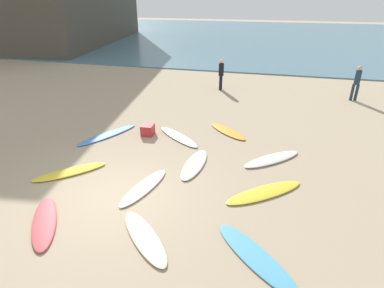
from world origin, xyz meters
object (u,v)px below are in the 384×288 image
(surfboard_10, at_px, (70,172))
(surfboard_5, at_px, (44,222))
(surfboard_3, at_px, (145,237))
(surfboard_2, at_px, (264,192))
(surfboard_0, at_px, (144,187))
(beachgoer_near, at_px, (357,82))
(surfboard_9, at_px, (255,257))
(surfboard_1, at_px, (108,135))
(surfboard_8, at_px, (178,137))
(beach_cooler, at_px, (148,130))
(beachgoer_mid, at_px, (221,73))
(surfboard_4, at_px, (194,164))
(surfboard_7, at_px, (228,131))
(surfboard_6, at_px, (272,159))

(surfboard_10, bearing_deg, surfboard_5, -24.55)
(surfboard_3, distance_m, surfboard_10, 3.85)
(surfboard_2, bearing_deg, surfboard_0, -119.03)
(surfboard_3, bearing_deg, beachgoer_near, -163.37)
(surfboard_9, distance_m, surfboard_10, 6.03)
(surfboard_2, bearing_deg, surfboard_1, -151.04)
(surfboard_2, xyz_separation_m, surfboard_8, (-3.30, 2.89, 0.01))
(surfboard_9, height_order, beach_cooler, beach_cooler)
(surfboard_3, height_order, beachgoer_mid, beachgoer_mid)
(surfboard_4, bearing_deg, surfboard_7, 81.23)
(surfboard_0, bearing_deg, surfboard_9, 164.20)
(surfboard_5, bearing_deg, surfboard_2, 173.17)
(surfboard_9, xyz_separation_m, beach_cooler, (-4.43, 5.25, 0.17))
(surfboard_1, height_order, surfboard_8, surfboard_8)
(beachgoer_near, distance_m, beach_cooler, 10.72)
(surfboard_2, height_order, surfboard_8, surfboard_8)
(surfboard_3, bearing_deg, surfboard_4, -139.46)
(surfboard_1, relative_size, beach_cooler, 5.26)
(surfboard_0, height_order, surfboard_5, surfboard_5)
(surfboard_1, relative_size, surfboard_10, 1.21)
(surfboard_0, relative_size, beachgoer_mid, 1.23)
(surfboard_2, relative_size, beach_cooler, 4.90)
(surfboard_4, distance_m, beachgoer_near, 10.43)
(surfboard_5, bearing_deg, surfboard_10, -104.36)
(surfboard_1, relative_size, surfboard_9, 1.12)
(surfboard_5, xyz_separation_m, beachgoer_mid, (2.19, 12.15, 0.89))
(surfboard_2, bearing_deg, surfboard_5, -102.34)
(surfboard_7, relative_size, beach_cooler, 3.99)
(surfboard_5, distance_m, beachgoer_mid, 12.38)
(surfboard_9, relative_size, beachgoer_near, 1.33)
(beach_cooler, bearing_deg, surfboard_10, -111.18)
(beach_cooler, bearing_deg, surfboard_3, -69.29)
(surfboard_4, height_order, beach_cooler, beach_cooler)
(surfboard_2, bearing_deg, surfboard_6, 136.22)
(surfboard_6, xyz_separation_m, surfboard_8, (-3.47, 0.93, -0.00))
(surfboard_8, bearing_deg, surfboard_10, 1.80)
(surfboard_0, relative_size, surfboard_1, 0.80)
(surfboard_8, bearing_deg, surfboard_2, 87.67)
(surfboard_7, bearing_deg, surfboard_1, -29.68)
(surfboard_4, relative_size, surfboard_5, 0.98)
(surfboard_10, distance_m, beachgoer_mid, 10.45)
(beach_cooler, bearing_deg, surfboard_9, -49.84)
(surfboard_4, xyz_separation_m, beach_cooler, (-2.30, 1.86, 0.16))
(surfboard_6, bearing_deg, surfboard_2, 132.68)
(surfboard_5, relative_size, beach_cooler, 4.18)
(surfboard_1, height_order, surfboard_5, surfboard_5)
(beachgoer_near, bearing_deg, surfboard_5, -125.09)
(surfboard_9, height_order, beachgoer_mid, beachgoer_mid)
(surfboard_8, relative_size, beachgoer_mid, 1.38)
(surfboard_3, bearing_deg, surfboard_9, 136.46)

